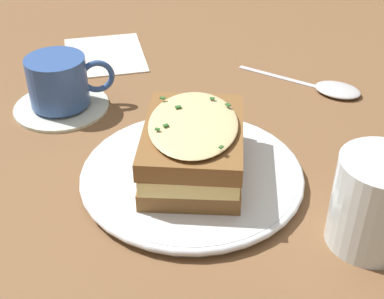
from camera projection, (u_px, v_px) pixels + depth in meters
name	position (u px, v px, depth m)	size (l,w,h in m)	color
ground_plane	(178.00, 176.00, 0.58)	(2.40, 2.40, 0.00)	brown
dinner_plate	(192.00, 175.00, 0.57)	(0.24, 0.24, 0.01)	white
sandwich	(193.00, 146.00, 0.55)	(0.17, 0.16, 0.07)	brown
teacup_with_saucer	(60.00, 87.00, 0.68)	(0.12, 0.13, 0.07)	silver
water_glass	(375.00, 203.00, 0.48)	(0.08, 0.08, 0.09)	silver
spoon	(331.00, 88.00, 0.73)	(0.17, 0.12, 0.01)	silver
napkin	(105.00, 54.00, 0.83)	(0.14, 0.12, 0.00)	silver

